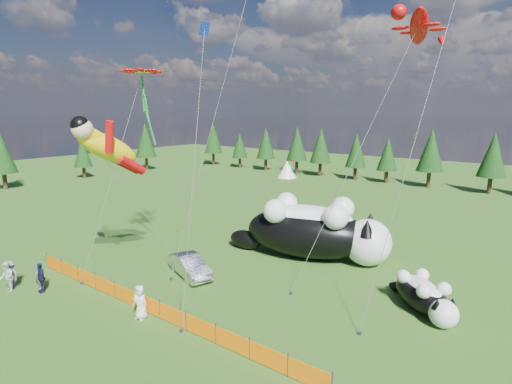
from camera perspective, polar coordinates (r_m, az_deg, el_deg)
ground at (r=25.34m, az=-9.69°, el=-14.08°), size 160.00×160.00×0.00m
safety_fence at (r=23.38m, az=-15.22°, el=-15.26°), size 22.06×0.06×1.10m
tree_line at (r=63.29m, az=20.97°, el=4.50°), size 90.00×4.00×8.00m
festival_tents at (r=56.75m, az=30.10°, el=0.32°), size 50.00×3.20×2.80m
cat_large at (r=30.18m, az=8.36°, el=-5.39°), size 12.45×6.67×4.57m
cat_small at (r=24.43m, az=22.88°, el=-13.44°), size 4.49×4.23×1.99m
car at (r=27.52m, az=-9.41°, el=-10.36°), size 4.49×2.89×1.40m
spectator_a at (r=28.71m, az=-28.72°, el=-10.55°), size 0.58×0.39×1.57m
spectator_b at (r=29.10m, az=-32.04°, el=-10.26°), size 1.06×0.82×1.91m
spectator_c at (r=28.07m, az=-28.38°, el=-10.70°), size 1.18×0.78×1.86m
spectator_d at (r=29.71m, az=-31.53°, el=-9.95°), size 1.15×0.63×1.73m
spectator_e at (r=22.76m, az=-16.24°, el=-14.88°), size 0.99×0.73×1.87m
superhero_kite at (r=27.60m, az=-20.36°, el=5.92°), size 4.68×6.38×11.32m
gecko_kite at (r=28.31m, az=22.25°, el=20.99°), size 6.49×10.94×18.09m
flower_kite at (r=28.67m, az=-15.96°, el=15.91°), size 3.76×7.09×14.28m
diamond_kite_a at (r=27.72m, az=-1.70°, el=24.89°), size 3.01×5.79×19.73m
diamond_kite_c at (r=22.61m, az=-7.55°, el=20.03°), size 2.03×4.59×16.01m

